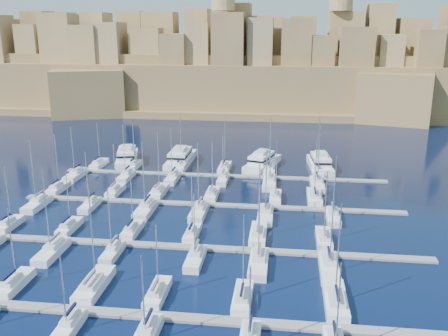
# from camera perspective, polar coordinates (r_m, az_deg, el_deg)

# --- Properties ---
(ground) EXTENTS (600.00, 600.00, 0.00)m
(ground) POSITION_cam_1_polar(r_m,az_deg,el_deg) (100.46, -2.61, -6.25)
(ground) COLOR black
(ground) RESTS_ON ground
(pontoon_near) EXTENTS (84.00, 2.00, 0.40)m
(pontoon_near) POSITION_cam_1_polar(r_m,az_deg,el_deg) (70.74, -7.46, -16.45)
(pontoon_near) COLOR slate
(pontoon_near) RESTS_ON ground
(pontoon_mid_near) EXTENTS (84.00, 2.00, 0.40)m
(pontoon_mid_near) POSITION_cam_1_polar(r_m,az_deg,el_deg) (89.57, -3.92, -9.01)
(pontoon_mid_near) COLOR slate
(pontoon_mid_near) RESTS_ON ground
(pontoon_mid_far) EXTENTS (84.00, 2.00, 0.40)m
(pontoon_mid_far) POSITION_cam_1_polar(r_m,az_deg,el_deg) (109.58, -1.73, -4.19)
(pontoon_mid_far) COLOR slate
(pontoon_mid_far) RESTS_ON ground
(pontoon_far) EXTENTS (84.00, 2.00, 0.40)m
(pontoon_far) POSITION_cam_1_polar(r_m,az_deg,el_deg) (130.24, -0.24, -0.88)
(pontoon_far) COLOR slate
(pontoon_far) RESTS_ON ground
(sailboat_1) EXTENTS (2.51, 8.38, 12.81)m
(sailboat_1) POSITION_cam_1_polar(r_m,az_deg,el_deg) (82.97, -22.81, -12.05)
(sailboat_1) COLOR white
(sailboat_1) RESTS_ON ground
(sailboat_2) EXTENTS (3.12, 10.40, 15.87)m
(sailboat_2) POSITION_cam_1_polar(r_m,az_deg,el_deg) (78.73, -14.62, -12.79)
(sailboat_2) COLOR white
(sailboat_2) RESTS_ON ground
(sailboat_3) EXTENTS (2.48, 8.28, 11.40)m
(sailboat_3) POSITION_cam_1_polar(r_m,az_deg,el_deg) (74.97, -7.61, -13.98)
(sailboat_3) COLOR white
(sailboat_3) RESTS_ON ground
(sailboat_4) EXTENTS (2.58, 8.61, 13.47)m
(sailboat_4) POSITION_cam_1_polar(r_m,az_deg,el_deg) (73.19, 2.14, -14.62)
(sailboat_4) COLOR white
(sailboat_4) RESTS_ON ground
(sailboat_5) EXTENTS (3.08, 10.26, 15.26)m
(sailboat_5) POSITION_cam_1_polar(r_m,az_deg,el_deg) (74.09, 12.62, -14.59)
(sailboat_5) COLOR white
(sailboat_5) RESTS_ON ground
(sailboat_8) EXTENTS (2.27, 7.56, 11.25)m
(sailboat_8) POSITION_cam_1_polar(r_m,az_deg,el_deg) (70.05, -17.34, -16.98)
(sailboat_8) COLOR white
(sailboat_8) RESTS_ON ground
(sailboat_9) EXTENTS (2.54, 8.48, 12.17)m
(sailboat_9) POSITION_cam_1_polar(r_m,az_deg,el_deg) (66.40, -8.86, -18.37)
(sailboat_9) COLOR white
(sailboat_9) RESTS_ON ground
(sailboat_12) EXTENTS (2.31, 7.70, 12.57)m
(sailboat_12) POSITION_cam_1_polar(r_m,az_deg,el_deg) (106.21, -23.28, -5.92)
(sailboat_12) COLOR white
(sailboat_12) RESTS_ON ground
(sailboat_13) EXTENTS (2.43, 8.11, 12.06)m
(sailboat_13) POSITION_cam_1_polar(r_m,az_deg,el_deg) (100.94, -17.26, -6.44)
(sailboat_13) COLOR white
(sailboat_13) RESTS_ON ground
(sailboat_14) EXTENTS (2.46, 8.19, 12.65)m
(sailboat_14) POSITION_cam_1_polar(r_m,az_deg,el_deg) (96.62, -10.43, -6.98)
(sailboat_14) COLOR white
(sailboat_14) RESTS_ON ground
(sailboat_15) EXTENTS (2.29, 7.64, 12.33)m
(sailboat_15) POSITION_cam_1_polar(r_m,az_deg,el_deg) (93.67, -3.68, -7.49)
(sailboat_15) COLOR white
(sailboat_15) RESTS_ON ground
(sailboat_16) EXTENTS (2.96, 9.87, 14.58)m
(sailboat_16) POSITION_cam_1_polar(r_m,az_deg,el_deg) (93.27, 3.93, -7.58)
(sailboat_16) COLOR white
(sailboat_16) RESTS_ON ground
(sailboat_17) EXTENTS (2.70, 9.00, 13.76)m
(sailboat_17) POSITION_cam_1_polar(r_m,az_deg,el_deg) (93.09, 11.34, -7.93)
(sailboat_17) COLOR white
(sailboat_17) RESTS_ON ground
(sailboat_19) EXTENTS (2.88, 9.61, 16.17)m
(sailboat_19) POSITION_cam_1_polar(r_m,az_deg,el_deg) (91.50, -19.05, -8.95)
(sailboat_19) COLOR white
(sailboat_19) RESTS_ON ground
(sailboat_20) EXTENTS (2.31, 7.69, 12.41)m
(sailboat_20) POSITION_cam_1_polar(r_m,az_deg,el_deg) (88.37, -12.60, -9.37)
(sailboat_20) COLOR white
(sailboat_20) RESTS_ON ground
(sailboat_21) EXTENTS (2.61, 8.71, 12.46)m
(sailboat_21) POSITION_cam_1_polar(r_m,az_deg,el_deg) (84.35, -3.27, -10.25)
(sailboat_21) COLOR white
(sailboat_21) RESTS_ON ground
(sailboat_22) EXTENTS (2.99, 9.98, 14.11)m
(sailboat_22) POSITION_cam_1_polar(r_m,az_deg,el_deg) (82.67, 3.98, -10.82)
(sailboat_22) COLOR white
(sailboat_22) RESTS_ON ground
(sailboat_23) EXTENTS (2.96, 9.87, 15.38)m
(sailboat_23) POSITION_cam_1_polar(r_m,az_deg,el_deg) (82.98, 11.91, -11.04)
(sailboat_23) COLOR white
(sailboat_23) RESTS_ON ground
(sailboat_24) EXTENTS (2.60, 8.65, 13.99)m
(sailboat_24) POSITION_cam_1_polar(r_m,az_deg,el_deg) (125.03, -18.43, -2.19)
(sailboat_24) COLOR white
(sailboat_24) RESTS_ON ground
(sailboat_25) EXTENTS (2.49, 8.31, 12.12)m
(sailboat_25) POSITION_cam_1_polar(r_m,az_deg,el_deg) (119.54, -12.32, -2.56)
(sailboat_25) COLOR white
(sailboat_25) RESTS_ON ground
(sailboat_26) EXTENTS (2.89, 9.64, 14.95)m
(sailboat_26) POSITION_cam_1_polar(r_m,az_deg,el_deg) (117.17, -7.47, -2.68)
(sailboat_26) COLOR white
(sailboat_26) RESTS_ON ground
(sailboat_27) EXTENTS (2.67, 8.89, 13.32)m
(sailboat_27) POSITION_cam_1_polar(r_m,az_deg,el_deg) (114.38, -1.37, -3.02)
(sailboat_27) COLOR white
(sailboat_27) RESTS_ON ground
(sailboat_28) EXTENTS (2.52, 8.39, 14.24)m
(sailboat_28) POSITION_cam_1_polar(r_m,az_deg,el_deg) (113.00, 5.91, -3.34)
(sailboat_28) COLOR white
(sailboat_28) RESTS_ON ground
(sailboat_29) EXTENTS (3.16, 10.52, 14.88)m
(sailboat_29) POSITION_cam_1_polar(r_m,az_deg,el_deg) (114.18, 10.29, -3.31)
(sailboat_29) COLOR white
(sailboat_29) RESTS_ON ground
(sailboat_30) EXTENTS (2.88, 9.59, 15.49)m
(sailboat_30) POSITION_cam_1_polar(r_m,az_deg,el_deg) (115.69, -20.53, -3.84)
(sailboat_30) COLOR white
(sailboat_30) RESTS_ON ground
(sailboat_31) EXTENTS (2.42, 8.06, 12.92)m
(sailboat_31) POSITION_cam_1_polar(r_m,az_deg,el_deg) (111.53, -15.06, -4.10)
(sailboat_31) COLOR white
(sailboat_31) RESTS_ON ground
(sailboat_32) EXTENTS (3.08, 10.25, 15.86)m
(sailboat_32) POSITION_cam_1_polar(r_m,az_deg,el_deg) (106.50, -8.93, -4.67)
(sailboat_32) COLOR white
(sailboat_32) RESTS_ON ground
(sailboat_33) EXTENTS (2.98, 9.92, 15.76)m
(sailboat_33) POSITION_cam_1_polar(r_m,az_deg,el_deg) (104.17, -2.86, -4.97)
(sailboat_33) COLOR white
(sailboat_33) RESTS_ON ground
(sailboat_34) EXTENTS (3.07, 10.22, 15.31)m
(sailboat_34) POSITION_cam_1_polar(r_m,az_deg,el_deg) (102.65, 4.76, -5.33)
(sailboat_34) COLOR white
(sailboat_34) RESTS_ON ground
(sailboat_35) EXTENTS (2.64, 8.81, 13.98)m
(sailboat_35) POSITION_cam_1_polar(r_m,az_deg,el_deg) (103.74, 12.32, -5.44)
(sailboat_35) COLOR white
(sailboat_35) RESTS_ON ground
(sailboat_36) EXTENTS (2.62, 8.73, 12.50)m
(sailboat_36) POSITION_cam_1_polar(r_m,az_deg,el_deg) (143.68, -14.10, 0.46)
(sailboat_36) COLOR white
(sailboat_36) RESTS_ON ground
(sailboat_37) EXTENTS (2.46, 8.19, 12.70)m
(sailboat_37) POSITION_cam_1_polar(r_m,az_deg,el_deg) (140.10, -10.24, 0.30)
(sailboat_37) COLOR white
(sailboat_37) RESTS_ON ground
(sailboat_38) EXTENTS (3.22, 10.74, 15.74)m
(sailboat_38) POSITION_cam_1_polar(r_m,az_deg,el_deg) (138.02, -4.97, 0.28)
(sailboat_38) COLOR white
(sailboat_38) RESTS_ON ground
(sailboat_39) EXTENTS (2.89, 9.65, 14.49)m
(sailboat_39) POSITION_cam_1_polar(r_m,az_deg,el_deg) (135.52, 0.06, 0.04)
(sailboat_39) COLOR white
(sailboat_39) RESTS_ON ground
(sailboat_40) EXTENTS (3.11, 10.37, 15.58)m
(sailboat_40) POSITION_cam_1_polar(r_m,az_deg,el_deg) (134.95, 5.20, -0.09)
(sailboat_40) COLOR white
(sailboat_40) RESTS_ON ground
(sailboat_41) EXTENTS (3.02, 10.07, 16.98)m
(sailboat_41) POSITION_cam_1_polar(r_m,az_deg,el_deg) (135.02, 10.59, -0.29)
(sailboat_41) COLOR white
(sailboat_41) RESTS_ON ground
(sailboat_42) EXTENTS (2.99, 9.96, 13.89)m
(sailboat_42) POSITION_cam_1_polar(r_m,az_deg,el_deg) (134.60, -16.59, -0.76)
(sailboat_42) COLOR white
(sailboat_42) RESTS_ON ground
(sailboat_43) EXTENTS (2.63, 8.78, 14.62)m
(sailboat_43) POSITION_cam_1_polar(r_m,az_deg,el_deg) (130.40, -11.11, -0.92)
(sailboat_43) COLOR white
(sailboat_43) RESTS_ON ground
(sailboat_44) EXTENTS (2.65, 8.83, 13.80)m
(sailboat_44) POSITION_cam_1_polar(r_m,az_deg,el_deg) (127.14, -5.88, -1.14)
(sailboat_44) COLOR white
(sailboat_44) RESTS_ON ground
(sailboat_45) EXTENTS (2.43, 8.10, 12.26)m
(sailboat_45) POSITION_cam_1_polar(r_m,az_deg,el_deg) (125.28, -0.11, -1.32)
(sailboat_45) COLOR white
(sailboat_45) RESTS_ON ground
(sailboat_46) EXTENTS (3.19, 10.63, 16.41)m
(sailboat_46) POSITION_cam_1_polar(r_m,az_deg,el_deg) (123.21, 5.23, -1.66)
(sailboat_46) COLOR white
(sailboat_46) RESTS_ON ground
(sailboat_47) EXTENTS (3.22, 10.73, 15.75)m
(sailboat_47) POSITION_cam_1_polar(r_m,az_deg,el_deg) (123.37, 10.59, -1.85)
(sailboat_47) COLOR white
(sailboat_47) RESTS_ON ground
(motor_yacht_a) EXTENTS (9.98, 19.24, 5.25)m
(motor_yacht_a) POSITION_cam_1_polar(r_m,az_deg,el_deg) (145.90, -11.03, 1.30)
(motor_yacht_a) COLOR white
(motor_yacht_a) RESTS_ON ground
(motor_yacht_b) EXTENTS (5.92, 19.55, 5.25)m
(motor_yacht_b) POSITION_cam_1_polar(r_m,az_deg,el_deg) (142.35, -5.00, 1.17)
(motor_yacht_b) COLOR white
(motor_yacht_b) RESTS_ON ground
(motor_yacht_c) EXTENTS (10.17, 18.22, 5.25)m
(motor_yacht_c) POSITION_cam_1_polar(r_m,az_deg,el_deg) (138.46, 4.37, 0.76)
(motor_yacht_c) COLOR white
(motor_yacht_c) RESTS_ON ground
(motor_yacht_d) EXTENTS (6.72, 17.93, 5.25)m
(motor_yacht_d) POSITION_cam_1_polar(r_m,az_deg,el_deg) (138.69, 10.93, 0.53)
(motor_yacht_d) COLOR white
(motor_yacht_d) RESTS_ON ground
(fortified_city) EXTENTS (460.00, 108.95, 59.52)m
(fortified_city) POSITION_cam_1_polar(r_m,az_deg,el_deg) (248.48, 3.45, 10.59)
(fortified_city) COLOR brown
(fortified_city) RESTS_ON ground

